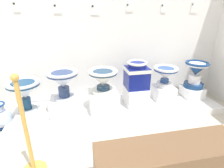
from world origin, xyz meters
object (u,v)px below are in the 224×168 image
at_px(antique_toilet_rightmost, 103,79).
at_px(plinth_block_leftmost, 163,92).
at_px(plinth_block_central_ornate, 192,92).
at_px(info_placard_second, 58,9).
at_px(info_placard_sixth, 194,8).
at_px(antique_toilet_tall_cobalt, 24,90).
at_px(plinth_block_rightmost, 103,101).
at_px(plinth_block_squat_floral, 66,106).
at_px(antique_toilet_slender_white, 137,74).
at_px(stanchion_post_near_left, 29,145).
at_px(antique_toilet_central_ornate, 196,71).
at_px(info_placard_fourth, 130,7).
at_px(museum_bench, 169,164).
at_px(antique_toilet_squat_floral, 63,80).
at_px(decorative_vase_companion, 0,117).
at_px(info_placard_first, 17,7).
at_px(info_placard_third, 96,9).
at_px(antique_toilet_leftmost, 165,74).
at_px(info_placard_fifth, 164,8).
at_px(plinth_block_slender_white, 136,95).

relative_size(antique_toilet_rightmost, plinth_block_leftmost, 1.22).
bearing_deg(plinth_block_central_ornate, info_placard_second, 170.80).
bearing_deg(info_placard_sixth, antique_toilet_tall_cobalt, -170.56).
bearing_deg(plinth_block_rightmost, plinth_block_squat_floral, 178.28).
xyz_separation_m(antique_toilet_slender_white, stanchion_post_near_left, (-1.33, -0.96, -0.26)).
height_order(plinth_block_rightmost, antique_toilet_central_ornate, antique_toilet_central_ornate).
bearing_deg(info_placard_fourth, stanchion_post_near_left, -134.50).
xyz_separation_m(plinth_block_squat_floral, plinth_block_rightmost, (0.53, -0.02, 0.03)).
bearing_deg(museum_bench, antique_toilet_central_ornate, 49.77).
bearing_deg(antique_toilet_squat_floral, museum_bench, -54.09).
bearing_deg(stanchion_post_near_left, info_placard_second, 77.74).
xyz_separation_m(info_placard_second, decorative_vase_companion, (-0.83, -0.50, -1.30)).
height_order(plinth_block_leftmost, plinth_block_central_ornate, plinth_block_leftmost).
distance_m(antique_toilet_slender_white, info_placard_first, 1.84).
bearing_deg(antique_toilet_central_ornate, info_placard_third, 167.81).
height_order(antique_toilet_tall_cobalt, info_placard_sixth, info_placard_sixth).
bearing_deg(antique_toilet_leftmost, antique_toilet_rightmost, -171.56).
bearing_deg(plinth_block_rightmost, antique_toilet_tall_cobalt, 178.74).
relative_size(plinth_block_central_ornate, info_placard_sixth, 1.95).
distance_m(plinth_block_squat_floral, antique_toilet_central_ornate, 2.08).
height_order(antique_toilet_rightmost, museum_bench, antique_toilet_rightmost).
bearing_deg(antique_toilet_tall_cobalt, info_placard_sixth, 9.44).
height_order(plinth_block_leftmost, info_placard_first, info_placard_first).
height_order(info_placard_first, info_placard_third, info_placard_first).
xyz_separation_m(plinth_block_central_ornate, info_placard_first, (-2.56, 0.33, 1.30)).
xyz_separation_m(antique_toilet_squat_floral, stanchion_post_near_left, (-0.29, -0.90, -0.27)).
xyz_separation_m(antique_toilet_rightmost, museum_bench, (0.37, -1.24, -0.37)).
distance_m(antique_toilet_rightmost, info_placard_fifth, 1.43).
height_order(info_placard_second, info_placard_third, info_placard_second).
relative_size(decorative_vase_companion, museum_bench, 0.28).
distance_m(antique_toilet_central_ornate, info_placard_second, 2.27).
bearing_deg(plinth_block_leftmost, antique_toilet_slender_white, -171.54).
distance_m(info_placard_fourth, info_placard_fifth, 0.54).
xyz_separation_m(antique_toilet_squat_floral, museum_bench, (0.91, -1.25, -0.39)).
relative_size(antique_toilet_slender_white, plinth_block_central_ornate, 1.31).
xyz_separation_m(info_placard_fourth, stanchion_post_near_left, (-1.31, -1.33, -1.17)).
height_order(plinth_block_central_ornate, decorative_vase_companion, decorative_vase_companion).
bearing_deg(plinth_block_slender_white, antique_toilet_central_ornate, 2.43).
distance_m(info_placard_first, museum_bench, 2.55).
xyz_separation_m(info_placard_first, decorative_vase_companion, (-0.31, -0.50, -1.32)).
bearing_deg(antique_toilet_squat_floral, antique_toilet_tall_cobalt, 179.22).
xyz_separation_m(antique_toilet_squat_floral, plinth_block_leftmost, (1.54, 0.13, -0.38)).
relative_size(info_placard_sixth, decorative_vase_companion, 0.43).
distance_m(antique_toilet_slender_white, stanchion_post_near_left, 1.66).
relative_size(info_placard_third, stanchion_post_near_left, 0.14).
bearing_deg(antique_toilet_central_ornate, decorative_vase_companion, -176.57).
bearing_deg(info_placard_first, info_placard_fourth, 0.00).
xyz_separation_m(info_placard_second, info_placard_third, (0.51, 0.00, -0.01)).
distance_m(antique_toilet_rightmost, plinth_block_leftmost, 1.08).
height_order(plinth_block_slender_white, info_placard_fourth, info_placard_fourth).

